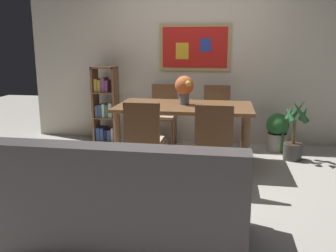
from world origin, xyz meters
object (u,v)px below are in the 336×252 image
object	(u,v)px
dining_chair_far_right	(216,112)
potted_ivy	(277,131)
flower_vase	(185,87)
dining_chair_near_left	(144,136)
leather_couch	(126,204)
bookshelf	(106,109)
dining_table	(184,112)
dining_chair_near_right	(214,139)
potted_palm	(294,136)
dining_chair_far_left	(163,110)

from	to	relation	value
dining_chair_far_right	potted_ivy	bearing A→B (deg)	0.35
potted_ivy	flower_vase	xyz separation A→B (m)	(-1.25, -0.72, 0.69)
dining_chair_near_left	flower_vase	distance (m)	0.98
dining_chair_near_left	leather_couch	xyz separation A→B (m)	(0.14, -1.22, -0.22)
flower_vase	bookshelf	bearing A→B (deg)	149.39
dining_table	bookshelf	bearing A→B (deg)	148.01
dining_chair_near_right	flower_vase	size ratio (longest dim) A/B	2.53
dining_chair_far_right	bookshelf	xyz separation A→B (m)	(-1.70, 0.07, -0.01)
leather_couch	flower_vase	world-z (taller)	flower_vase
leather_couch	potted_ivy	distance (m)	3.11
dining_chair_far_right	leather_couch	world-z (taller)	dining_chair_far_right
dining_chair_near_left	bookshelf	world-z (taller)	bookshelf
leather_couch	potted_palm	size ratio (longest dim) A/B	2.18
dining_chair_far_left	leather_couch	bearing A→B (deg)	-85.79
dining_chair_far_left	dining_chair_far_right	bearing A→B (deg)	-1.61
bookshelf	flower_vase	distance (m)	1.59
dining_chair_near_left	potted_palm	world-z (taller)	dining_chair_near_left
potted_ivy	leather_couch	bearing A→B (deg)	-117.82
dining_chair_far_right	flower_vase	world-z (taller)	flower_vase
dining_chair_near_right	dining_chair_near_left	xyz separation A→B (m)	(-0.75, 0.04, 0.00)
dining_table	flower_vase	world-z (taller)	flower_vase
dining_table	flower_vase	distance (m)	0.31
potted_ivy	dining_table	bearing A→B (deg)	-148.52
bookshelf	dining_chair_far_left	bearing A→B (deg)	-2.81
dining_chair_near_right	dining_chair_near_left	bearing A→B (deg)	177.20
leather_couch	bookshelf	size ratio (longest dim) A/B	1.54
dining_chair_near_left	dining_chair_far_right	bearing A→B (deg)	64.77
dining_chair_far_right	dining_chair_near_left	distance (m)	1.69
dining_table	flower_vase	size ratio (longest dim) A/B	4.66
dining_chair_near_left	dining_table	bearing A→B (deg)	65.98
dining_chair_near_left	bookshelf	distance (m)	1.87
dining_chair_near_right	leather_couch	xyz separation A→B (m)	(-0.61, -1.18, -0.22)
dining_chair_near_left	potted_palm	bearing A→B (deg)	32.72
dining_chair_far_right	potted_palm	xyz separation A→B (m)	(1.03, -0.40, -0.21)
dining_chair_near_left	bookshelf	bearing A→B (deg)	121.60
bookshelf	dining_chair_near_right	bearing A→B (deg)	-43.31
dining_table	leather_couch	distance (m)	2.03
dining_chair_far_right	potted_ivy	size ratio (longest dim) A/B	1.62
dining_chair_far_left	bookshelf	size ratio (longest dim) A/B	0.78
dining_chair_far_right	dining_chair_far_left	xyz separation A→B (m)	(-0.78, 0.02, 0.00)
potted_palm	flower_vase	distance (m)	1.58
dining_chair_near_left	dining_chair_far_left	bearing A→B (deg)	92.41
dining_chair_near_right	potted_palm	distance (m)	1.55
leather_couch	bookshelf	world-z (taller)	bookshelf
dining_table	flower_vase	xyz separation A→B (m)	(-0.01, 0.05, 0.31)
potted_ivy	potted_palm	size ratio (longest dim) A/B	0.68
dining_chair_near_right	dining_chair_far_right	bearing A→B (deg)	91.08
leather_couch	dining_chair_near_left	bearing A→B (deg)	96.49
dining_chair_near_right	leather_couch	world-z (taller)	dining_chair_near_right
dining_chair_far_right	flower_vase	bearing A→B (deg)	-118.31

